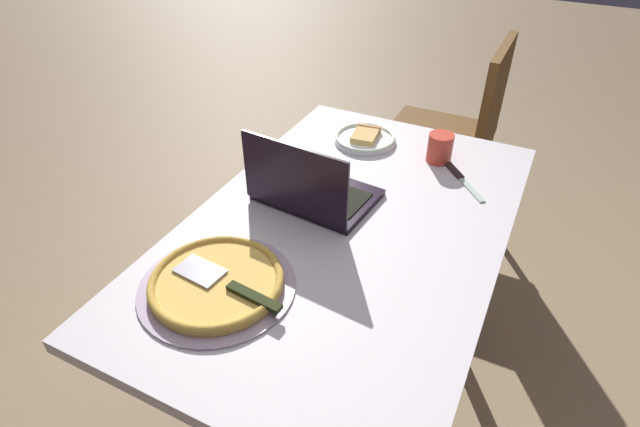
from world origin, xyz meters
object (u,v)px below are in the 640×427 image
laptop (311,190)px  pizza_plate (365,138)px  table_knife (461,178)px  drink_cup (440,148)px  dining_table (346,245)px  pizza_tray (217,282)px  chair_near (457,128)px

laptop → pizza_plate: 0.41m
pizza_plate → table_knife: bearing=-104.5°
laptop → drink_cup: (0.39, -0.26, 0.00)m
pizza_plate → drink_cup: drink_cup is taller
dining_table → laptop: size_ratio=3.74×
pizza_plate → pizza_tray: size_ratio=0.58×
dining_table → chair_near: chair_near is taller
table_knife → chair_near: bearing=12.4°
drink_cup → chair_near: (0.65, 0.07, -0.24)m
dining_table → laptop: bearing=72.9°
laptop → chair_near: bearing=-10.3°
pizza_tray → drink_cup: 0.85m
pizza_plate → dining_table: bearing=-163.7°
table_knife → drink_cup: size_ratio=1.87×
laptop → pizza_plate: laptop is taller
laptop → drink_cup: size_ratio=3.72×
laptop → table_knife: size_ratio=1.99×
pizza_tray → drink_cup: (0.79, -0.30, 0.03)m
dining_table → chair_near: size_ratio=1.43×
pizza_plate → table_knife: 0.36m
table_knife → pizza_plate: bearing=75.5°
table_knife → chair_near: size_ratio=0.19×
dining_table → pizza_tray: size_ratio=3.55×
laptop → pizza_tray: size_ratio=0.95×
laptop → table_knife: 0.48m
chair_near → drink_cup: bearing=-174.0°
pizza_tray → chair_near: size_ratio=0.40×
laptop → drink_cup: 0.47m
dining_table → table_knife: size_ratio=7.44×
chair_near → dining_table: bearing=176.8°
laptop → chair_near: 1.09m
dining_table → laptop: 0.19m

